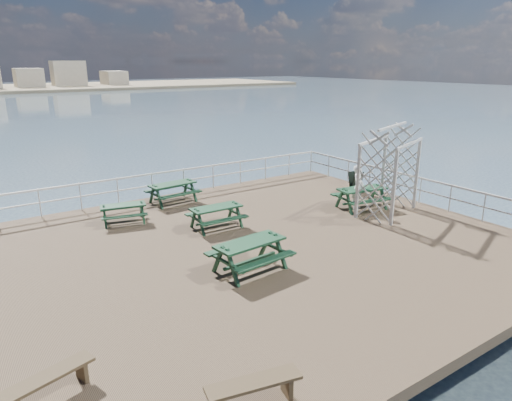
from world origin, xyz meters
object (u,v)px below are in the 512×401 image
(picnic_table_b, at_px, (173,188))
(person, at_px, (358,187))
(picnic_table_d, at_px, (216,212))
(trellis_arbor, at_px, (389,175))
(flat_bench_far, at_px, (254,387))
(picnic_table_c, at_px, (362,194))
(flat_bench_near, at_px, (49,380))
(picnic_table_a, at_px, (123,209))
(picnic_table_e, at_px, (250,249))

(picnic_table_b, relative_size, person, 1.14)
(picnic_table_b, distance_m, picnic_table_d, 3.65)
(picnic_table_d, height_order, trellis_arbor, trellis_arbor)
(picnic_table_d, bearing_deg, trellis_arbor, -18.27)
(picnic_table_d, bearing_deg, flat_bench_far, -113.95)
(picnic_table_c, relative_size, flat_bench_near, 1.35)
(trellis_arbor, bearing_deg, picnic_table_a, 132.97)
(picnic_table_c, height_order, flat_bench_near, picnic_table_c)
(picnic_table_b, xyz_separation_m, picnic_table_e, (-0.90, -7.18, 0.04))
(picnic_table_c, distance_m, flat_bench_far, 11.67)
(picnic_table_e, height_order, trellis_arbor, trellis_arbor)
(flat_bench_near, bearing_deg, picnic_table_b, 39.41)
(picnic_table_c, distance_m, picnic_table_d, 6.00)
(picnic_table_d, height_order, flat_bench_near, picnic_table_d)
(picnic_table_d, bearing_deg, picnic_table_a, 138.33)
(picnic_table_b, height_order, flat_bench_near, picnic_table_b)
(picnic_table_d, relative_size, person, 1.03)
(trellis_arbor, bearing_deg, flat_bench_far, -169.65)
(person, bearing_deg, flat_bench_near, 167.47)
(picnic_table_e, relative_size, flat_bench_far, 1.27)
(picnic_table_b, bearing_deg, flat_bench_near, -129.52)
(picnic_table_b, relative_size, trellis_arbor, 0.60)
(picnic_table_b, bearing_deg, picnic_table_c, -44.98)
(picnic_table_a, height_order, picnic_table_c, picnic_table_c)
(flat_bench_far, relative_size, person, 0.97)
(picnic_table_e, distance_m, person, 6.94)
(picnic_table_e, xyz_separation_m, trellis_arbor, (7.14, 1.31, 0.87))
(picnic_table_a, bearing_deg, picnic_table_b, 40.49)
(flat_bench_near, xyz_separation_m, person, (12.21, 4.56, 0.54))
(picnic_table_c, relative_size, picnic_table_e, 1.02)
(flat_bench_far, bearing_deg, picnic_table_c, 46.91)
(flat_bench_near, distance_m, trellis_arbor, 13.35)
(flat_bench_near, xyz_separation_m, trellis_arbor, (12.80, 3.61, 1.16))
(picnic_table_b, distance_m, flat_bench_far, 12.19)
(picnic_table_e, relative_size, trellis_arbor, 0.64)
(person, bearing_deg, picnic_table_d, 134.47)
(picnic_table_d, height_order, flat_bench_far, picnic_table_d)
(picnic_table_b, distance_m, picnic_table_c, 7.68)
(picnic_table_b, xyz_separation_m, picnic_table_c, (5.87, -4.95, 0.02))
(flat_bench_near, bearing_deg, person, 4.58)
(person, bearing_deg, picnic_table_a, 123.20)
(picnic_table_c, bearing_deg, picnic_table_b, 150.41)
(picnic_table_b, xyz_separation_m, person, (5.66, -4.91, 0.29))
(picnic_table_d, relative_size, picnic_table_e, 0.84)
(picnic_table_d, xyz_separation_m, person, (5.65, -1.25, 0.32))
(picnic_table_b, bearing_deg, picnic_table_e, -101.95)
(picnic_table_e, height_order, flat_bench_far, picnic_table_e)
(picnic_table_d, relative_size, trellis_arbor, 0.54)
(picnic_table_c, xyz_separation_m, flat_bench_near, (-12.42, -4.52, -0.26))
(picnic_table_e, relative_size, flat_bench_near, 1.32)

